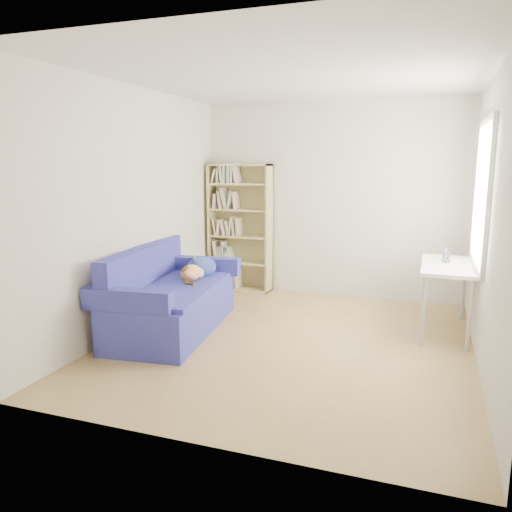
{
  "coord_description": "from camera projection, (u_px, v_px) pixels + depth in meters",
  "views": [
    {
      "loc": [
        1.28,
        -4.66,
        1.8
      ],
      "look_at": [
        -0.4,
        0.1,
        0.85
      ],
      "focal_mm": 35.0,
      "sensor_mm": 36.0,
      "label": 1
    }
  ],
  "objects": [
    {
      "name": "desk",
      "position": [
        447.0,
        271.0,
        5.25
      ],
      "size": [
        0.52,
        1.13,
        0.75
      ],
      "color": "white",
      "rests_on": "ground"
    },
    {
      "name": "pen_cup",
      "position": [
        446.0,
        257.0,
        5.31
      ],
      "size": [
        0.08,
        0.08,
        0.16
      ],
      "color": "white",
      "rests_on": "desk"
    },
    {
      "name": "ground",
      "position": [
        290.0,
        342.0,
        5.07
      ],
      "size": [
        4.0,
        4.0,
        0.0
      ],
      "primitive_type": "plane",
      "color": "olive",
      "rests_on": "ground"
    },
    {
      "name": "sofa",
      "position": [
        171.0,
        299.0,
        5.41
      ],
      "size": [
        1.08,
        1.93,
        0.9
      ],
      "rotation": [
        0.0,
        0.0,
        0.12
      ],
      "color": "navy",
      "rests_on": "ground"
    },
    {
      "name": "room_shell",
      "position": [
        303.0,
        180.0,
        4.76
      ],
      "size": [
        3.54,
        4.04,
        2.62
      ],
      "color": "silver",
      "rests_on": "ground"
    },
    {
      "name": "bookshelf",
      "position": [
        240.0,
        233.0,
        7.04
      ],
      "size": [
        0.89,
        0.28,
        1.78
      ],
      "color": "tan",
      "rests_on": "ground"
    }
  ]
}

